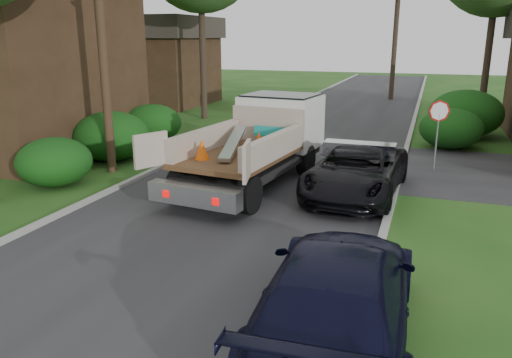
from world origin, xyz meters
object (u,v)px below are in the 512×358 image
object	(u,v)px
house_left_far	(155,60)
black_pickup	(357,171)
stop_sign	(438,120)
flatbed_truck	(265,135)
utility_pole	(100,18)
navy_suv	(337,293)

from	to	relation	value
house_left_far	black_pickup	xyz separation A→B (m)	(16.49, -16.88, -2.30)
black_pickup	stop_sign	bearing A→B (deg)	63.74
stop_sign	flatbed_truck	bearing A→B (deg)	-150.88
house_left_far	black_pickup	distance (m)	23.71
utility_pole	black_pickup	xyz separation A→B (m)	(8.47, 0.14, -4.43)
house_left_far	flatbed_truck	xyz separation A→B (m)	(13.34, -15.99, -1.60)
house_left_far	black_pickup	size ratio (longest dim) A/B	1.41
stop_sign	flatbed_truck	size ratio (longest dim) A/B	0.34
utility_pole	house_left_far	world-z (taller)	utility_pole
house_left_far	navy_suv	bearing A→B (deg)	-54.77
utility_pole	flatbed_truck	distance (m)	6.58
stop_sign	utility_pole	xyz separation A→B (m)	(-10.68, -4.02, 3.40)
utility_pole	black_pickup	world-z (taller)	utility_pole
utility_pole	flatbed_truck	size ratio (longest dim) A/B	1.37
flatbed_truck	black_pickup	world-z (taller)	flatbed_truck
house_left_far	black_pickup	bearing A→B (deg)	-45.66
flatbed_truck	navy_suv	world-z (taller)	flatbed_truck
house_left_far	navy_suv	distance (m)	30.08
stop_sign	flatbed_truck	distance (m)	6.14
house_left_far	flatbed_truck	distance (m)	20.88
stop_sign	house_left_far	size ratio (longest dim) A/B	0.33
flatbed_truck	utility_pole	bearing A→B (deg)	-162.48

